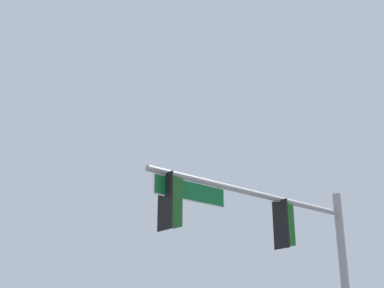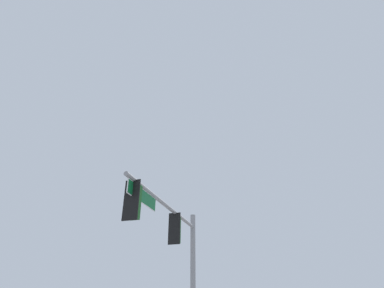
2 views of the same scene
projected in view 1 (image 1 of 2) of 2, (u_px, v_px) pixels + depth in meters
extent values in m
cylinder|color=gray|center=(257.00, 194.00, 13.89)|extent=(6.94, 1.06, 0.15)
cube|color=black|center=(281.00, 224.00, 14.17)|extent=(0.10, 0.52, 1.30)
cube|color=#144719|center=(286.00, 225.00, 14.28)|extent=(0.40, 0.36, 1.10)
cylinder|color=#144719|center=(284.00, 203.00, 14.50)|extent=(0.04, 0.04, 0.12)
cylinder|color=red|center=(290.00, 214.00, 14.52)|extent=(0.06, 0.22, 0.22)
cylinder|color=#392D05|center=(290.00, 226.00, 14.40)|extent=(0.06, 0.22, 0.22)
cylinder|color=black|center=(291.00, 238.00, 14.29)|extent=(0.06, 0.22, 0.22)
cube|color=black|center=(165.00, 201.00, 11.87)|extent=(0.10, 0.52, 1.30)
cube|color=#144719|center=(172.00, 202.00, 11.99)|extent=(0.40, 0.36, 1.10)
cylinder|color=#144719|center=(172.00, 176.00, 12.20)|extent=(0.04, 0.04, 0.12)
cylinder|color=red|center=(179.00, 190.00, 12.22)|extent=(0.06, 0.22, 0.22)
cylinder|color=#392D05|center=(179.00, 204.00, 12.11)|extent=(0.06, 0.22, 0.22)
cylinder|color=black|center=(179.00, 218.00, 11.99)|extent=(0.06, 0.22, 0.22)
cube|color=#0F602D|center=(190.00, 191.00, 12.43)|extent=(2.06, 0.31, 0.43)
cube|color=white|center=(190.00, 191.00, 12.43)|extent=(2.11, 0.30, 0.49)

